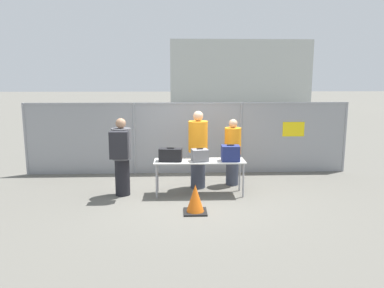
% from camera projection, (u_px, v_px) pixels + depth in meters
% --- Properties ---
extents(ground_plane, '(120.00, 120.00, 0.00)m').
position_uv_depth(ground_plane, '(190.00, 195.00, 8.40)').
color(ground_plane, '#605E56').
extents(fence_section, '(8.78, 0.07, 1.94)m').
position_uv_depth(fence_section, '(189.00, 136.00, 10.17)').
color(fence_section, gray).
rests_on(fence_section, ground_plane).
extents(inspection_table, '(2.02, 0.60, 0.78)m').
position_uv_depth(inspection_table, '(199.00, 163.00, 8.33)').
color(inspection_table, '#B2B2AD').
rests_on(inspection_table, ground_plane).
extents(suitcase_black, '(0.53, 0.29, 0.31)m').
position_uv_depth(suitcase_black, '(171.00, 155.00, 8.24)').
color(suitcase_black, black).
rests_on(suitcase_black, inspection_table).
extents(suitcase_grey, '(0.39, 0.34, 0.29)m').
position_uv_depth(suitcase_grey, '(200.00, 155.00, 8.24)').
color(suitcase_grey, slate).
rests_on(suitcase_grey, inspection_table).
extents(suitcase_navy, '(0.40, 0.32, 0.37)m').
position_uv_depth(suitcase_navy, '(230.00, 153.00, 8.26)').
color(suitcase_navy, navy).
rests_on(suitcase_navy, inspection_table).
extents(traveler_hooded, '(0.43, 0.66, 1.73)m').
position_uv_depth(traveler_hooded, '(121.00, 154.00, 8.20)').
color(traveler_hooded, black).
rests_on(traveler_hooded, ground_plane).
extents(security_worker_near, '(0.46, 0.46, 1.84)m').
position_uv_depth(security_worker_near, '(198.00, 149.00, 8.82)').
color(security_worker_near, '#383D4C').
rests_on(security_worker_near, ground_plane).
extents(security_worker_far, '(0.40, 0.40, 1.62)m').
position_uv_depth(security_worker_far, '(233.00, 151.00, 9.08)').
color(security_worker_far, '#383D4C').
rests_on(security_worker_far, ground_plane).
extents(utility_trailer, '(4.25, 2.08, 0.64)m').
position_uv_depth(utility_trailer, '(216.00, 143.00, 12.91)').
color(utility_trailer, '#B2B2B7').
rests_on(utility_trailer, ground_plane).
extents(distant_hangar, '(11.15, 8.94, 5.47)m').
position_uv_depth(distant_hangar, '(233.00, 75.00, 33.49)').
color(distant_hangar, '#B2B7B2').
rests_on(distant_hangar, ground_plane).
extents(traffic_cone, '(0.45, 0.45, 0.57)m').
position_uv_depth(traffic_cone, '(195.00, 200.00, 7.27)').
color(traffic_cone, black).
rests_on(traffic_cone, ground_plane).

